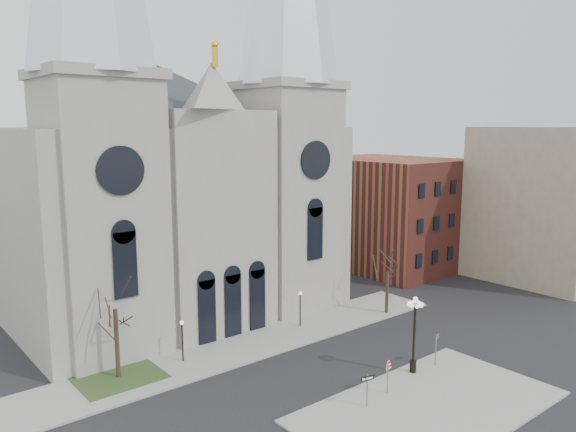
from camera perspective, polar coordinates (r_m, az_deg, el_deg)
ground at (r=40.64m, az=5.60°, el=-17.49°), size 160.00×160.00×0.00m
sidewalk_near at (r=39.80m, az=14.20°, el=-18.25°), size 18.00×10.00×0.14m
sidewalk_far at (r=48.28m, az=-3.92°, el=-12.90°), size 40.00×6.00×0.14m
grass_patch at (r=44.22m, az=-16.83°, el=-15.43°), size 6.00×5.00×0.18m
cathedral at (r=54.82m, az=-11.46°, el=9.31°), size 33.00×26.66×54.00m
bg_building_brick at (r=74.17m, az=10.06°, el=0.39°), size 14.00×18.00×14.00m
bg_building_tan at (r=71.80m, az=24.09°, el=1.04°), size 10.00×14.00×18.00m
tree_left at (r=42.26m, az=-17.18°, el=-8.63°), size 3.20×3.20×7.50m
tree_right at (r=55.22m, az=10.10°, el=-5.35°), size 3.20×3.20×6.00m
ped_lamp_left at (r=44.90m, az=-10.70°, el=-11.70°), size 0.32×0.32×3.26m
ped_lamp_right at (r=51.35m, az=1.24°, el=-8.82°), size 0.32×0.32×3.26m
stop_sign at (r=40.09m, az=10.11°, el=-15.09°), size 0.85×0.09×2.36m
globe_lamp at (r=42.82m, az=12.73°, el=-10.76°), size 1.40×1.40×5.79m
one_way_sign at (r=38.26m, az=8.06°, el=-16.61°), size 0.95×0.27×2.22m
street_name_sign at (r=45.27m, az=14.81°, el=-12.71°), size 0.72×0.36×2.44m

